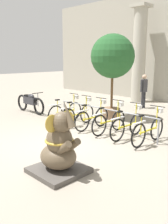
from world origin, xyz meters
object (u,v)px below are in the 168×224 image
object	(u,v)px
bicycle_1	(78,114)
potted_tree	(113,59)
bicycle_2	(93,117)
elephant_statue	(59,149)
bicycle_0	(66,111)
motorcycle	(30,102)
person_pedestrian	(144,88)
bicycle_4	(128,125)
bicycle_5	(149,130)
bicycle_3	(110,121)

from	to	relation	value
bicycle_1	potted_tree	bearing A→B (deg)	84.31
bicycle_2	elephant_statue	bearing A→B (deg)	-57.95
bicycle_0	bicycle_1	world-z (taller)	same
motorcycle	person_pedestrian	bearing A→B (deg)	56.73
bicycle_4	bicycle_5	world-z (taller)	same
bicycle_1	bicycle_4	distance (m)	2.18
motorcycle	person_pedestrian	distance (m)	5.44
bicycle_5	potted_tree	size ratio (longest dim) A/B	0.50
bicycle_0	potted_tree	world-z (taller)	potted_tree
bicycle_5	person_pedestrian	size ratio (longest dim) A/B	1.02
bicycle_2	bicycle_5	distance (m)	2.18
bicycle_5	elephant_statue	bearing A→B (deg)	-95.75
bicycle_2	elephant_statue	world-z (taller)	elephant_statue
bicycle_5	bicycle_1	bearing A→B (deg)	-178.85
bicycle_4	elephant_statue	world-z (taller)	elephant_statue
bicycle_1	potted_tree	xyz separation A→B (m)	(0.17, 1.70, 1.98)
elephant_statue	bicycle_3	bearing A→B (deg)	110.66
bicycle_5	elephant_statue	size ratio (longest dim) A/B	1.03
bicycle_0	bicycle_3	size ratio (longest dim) A/B	1.00
bicycle_4	person_pedestrian	world-z (taller)	person_pedestrian
bicycle_3	person_pedestrian	world-z (taller)	person_pedestrian
elephant_statue	potted_tree	xyz separation A→B (m)	(-2.43, 4.68, 1.84)
bicycle_0	elephant_statue	size ratio (longest dim) A/B	1.03
bicycle_3	bicycle_5	size ratio (longest dim) A/B	1.00
bicycle_5	bicycle_3	bearing A→B (deg)	-179.97
bicycle_4	bicycle_0	bearing A→B (deg)	-179.65
bicycle_1	bicycle_2	size ratio (longest dim) A/B	1.00
person_pedestrian	bicycle_2	bearing A→B (deg)	-79.95
bicycle_0	elephant_statue	distance (m)	4.49
bicycle_3	elephant_statue	bearing A→B (deg)	-69.34
potted_tree	person_pedestrian	bearing A→B (deg)	94.71
bicycle_3	elephant_statue	distance (m)	3.25
potted_tree	bicycle_1	bearing A→B (deg)	-95.69
elephant_statue	bicycle_4	bearing A→B (deg)	97.89
bicycle_4	motorcycle	world-z (taller)	bicycle_4
bicycle_1	person_pedestrian	bearing A→B (deg)	90.71
bicycle_2	elephant_statue	xyz separation A→B (m)	(1.87, -2.99, 0.14)
bicycle_0	elephant_statue	world-z (taller)	elephant_statue
bicycle_1	bicycle_3	size ratio (longest dim) A/B	1.00
bicycle_2	person_pedestrian	world-z (taller)	person_pedestrian
bicycle_1	bicycle_4	bearing A→B (deg)	1.31
motorcycle	bicycle_1	bearing A→B (deg)	2.17
elephant_statue	person_pedestrian	size ratio (longest dim) A/B	0.99
motorcycle	person_pedestrian	world-z (taller)	person_pedestrian
bicycle_3	bicycle_4	size ratio (longest dim) A/B	1.00
bicycle_2	bicycle_5	xyz separation A→B (m)	(2.18, 0.05, 0.00)
person_pedestrian	potted_tree	distance (m)	3.07
bicycle_2	potted_tree	world-z (taller)	potted_tree
bicycle_0	bicycle_2	size ratio (longest dim) A/B	1.00
bicycle_2	person_pedestrian	xyz separation A→B (m)	(-0.78, 4.41, 0.56)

